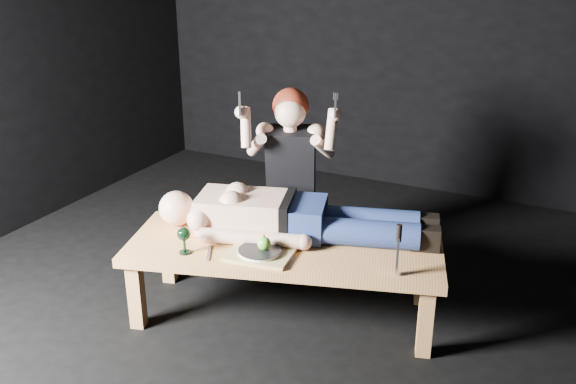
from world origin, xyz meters
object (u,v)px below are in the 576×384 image
object	(u,v)px
goblet	(184,240)
carving_knife	(398,250)
table	(284,280)
kneeling_woman	(292,175)
lying_man	(298,213)
serving_tray	(260,254)

from	to	relation	value
goblet	carving_knife	xyz separation A→B (m)	(1.11, 0.27, 0.06)
table	goblet	bearing A→B (deg)	-159.43
kneeling_woman	carving_knife	distance (m)	1.13
table	lying_man	size ratio (longest dim) A/B	0.98
table	goblet	world-z (taller)	goblet
carving_knife	kneeling_woman	bearing A→B (deg)	127.45
table	goblet	distance (m)	0.63
table	goblet	xyz separation A→B (m)	(-0.44, -0.33, 0.30)
table	carving_knife	bearing A→B (deg)	-21.63
lying_man	carving_knife	distance (m)	0.70
kneeling_woman	goblet	xyz separation A→B (m)	(-0.20, -0.94, -0.10)
serving_tray	goblet	world-z (taller)	goblet
serving_tray	goblet	distance (m)	0.42
table	goblet	size ratio (longest dim) A/B	11.53
lying_man	serving_tray	bearing A→B (deg)	-117.01
table	kneeling_woman	world-z (taller)	kneeling_woman
table	kneeling_woman	distance (m)	0.77
lying_man	goblet	world-z (taller)	lying_man
table	kneeling_woman	bearing A→B (deg)	95.61
lying_man	table	bearing A→B (deg)	-109.70
table	serving_tray	world-z (taller)	serving_tray
serving_tray	carving_knife	bearing A→B (deg)	9.59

